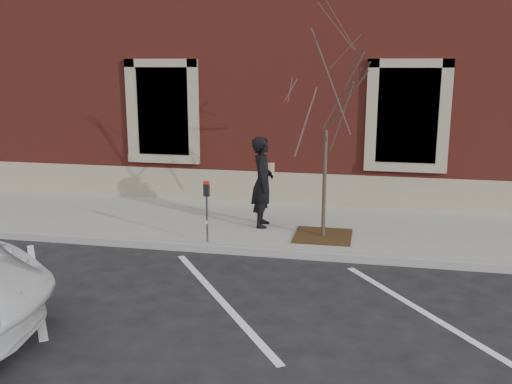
# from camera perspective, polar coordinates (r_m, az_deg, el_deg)

# --- Properties ---
(ground) EXTENTS (120.00, 120.00, 0.00)m
(ground) POSITION_cam_1_polar(r_m,az_deg,el_deg) (11.08, -0.63, -6.23)
(ground) COLOR #28282B
(ground) RESTS_ON ground
(sidewalk_near) EXTENTS (40.00, 3.50, 0.15)m
(sidewalk_near) POSITION_cam_1_polar(r_m,az_deg,el_deg) (12.70, 1.05, -3.37)
(sidewalk_near) COLOR #9F9E95
(sidewalk_near) RESTS_ON ground
(curb_near) EXTENTS (40.00, 0.12, 0.15)m
(curb_near) POSITION_cam_1_polar(r_m,az_deg,el_deg) (11.01, -0.69, -5.95)
(curb_near) COLOR #9E9E99
(curb_near) RESTS_ON ground
(parking_stripes) EXTENTS (28.00, 4.40, 0.01)m
(parking_stripes) POSITION_cam_1_polar(r_m,az_deg,el_deg) (9.09, -3.62, -10.67)
(parking_stripes) COLOR silver
(parking_stripes) RESTS_ON ground
(building_civic) EXTENTS (40.00, 8.62, 8.00)m
(building_civic) POSITION_cam_1_polar(r_m,az_deg,el_deg) (18.11, 4.70, 14.02)
(building_civic) COLOR maroon
(building_civic) RESTS_ON ground
(man) EXTENTS (0.52, 0.74, 1.94)m
(man) POSITION_cam_1_polar(r_m,az_deg,el_deg) (12.18, 0.65, 1.00)
(man) COLOR black
(man) RESTS_ON sidewalk_near
(parking_meter) EXTENTS (0.11, 0.09, 1.23)m
(parking_meter) POSITION_cam_1_polar(r_m,az_deg,el_deg) (11.12, -4.95, -0.81)
(parking_meter) COLOR #595B60
(parking_meter) RESTS_ON sidewalk_near
(tree_grate) EXTENTS (1.15, 1.15, 0.03)m
(tree_grate) POSITION_cam_1_polar(r_m,az_deg,el_deg) (11.74, 6.71, -4.37)
(tree_grate) COLOR #462D16
(tree_grate) RESTS_ON sidewalk_near
(sapling) EXTENTS (2.37, 2.37, 3.96)m
(sapling) POSITION_cam_1_polar(r_m,az_deg,el_deg) (11.24, 7.08, 9.15)
(sapling) COLOR #48372C
(sapling) RESTS_ON sidewalk_near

